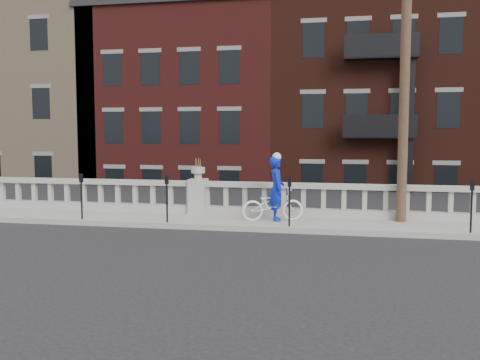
{
  "coord_description": "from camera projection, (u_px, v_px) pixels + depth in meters",
  "views": [
    {
      "loc": [
        4.67,
        -12.35,
        2.75
      ],
      "look_at": [
        1.51,
        3.2,
        1.31
      ],
      "focal_mm": 40.0,
      "sensor_mm": 36.0,
      "label": 1
    }
  ],
  "objects": [
    {
      "name": "planter_pedestal",
      "position": [
        198.0,
        192.0,
        17.01
      ],
      "size": [
        0.55,
        0.55,
        1.76
      ],
      "color": "gray",
      "rests_on": "sidewalk"
    },
    {
      "name": "bicycle",
      "position": [
        273.0,
        205.0,
        15.6
      ],
      "size": [
        1.91,
        1.19,
        0.95
      ],
      "primitive_type": "imported",
      "rotation": [
        0.0,
        0.0,
        1.91
      ],
      "color": "white",
      "rests_on": "sidewalk"
    },
    {
      "name": "balustrade",
      "position": [
        198.0,
        198.0,
        17.03
      ],
      "size": [
        28.0,
        0.34,
        1.03
      ],
      "color": "gray",
      "rests_on": "sidewalk"
    },
    {
      "name": "lower_level",
      "position": [
        286.0,
        133.0,
        35.37
      ],
      "size": [
        80.0,
        44.0,
        20.8
      ],
      "color": "#605E59",
      "rests_on": "ground"
    },
    {
      "name": "ground",
      "position": [
        155.0,
        243.0,
        13.23
      ],
      "size": [
        120.0,
        120.0,
        0.0
      ],
      "primitive_type": "plane",
      "color": "black",
      "rests_on": "ground"
    },
    {
      "name": "cyclist",
      "position": [
        277.0,
        188.0,
        15.62
      ],
      "size": [
        0.6,
        0.77,
        1.88
      ],
      "primitive_type": "imported",
      "rotation": [
        0.0,
        0.0,
        1.81
      ],
      "color": "#0C1EB7",
      "rests_on": "sidewalk"
    },
    {
      "name": "parking_meter_a",
      "position": [
        81.0,
        191.0,
        15.85
      ],
      "size": [
        0.1,
        0.09,
        1.36
      ],
      "color": "black",
      "rests_on": "sidewalk"
    },
    {
      "name": "parking_meter_b",
      "position": [
        167.0,
        193.0,
        15.32
      ],
      "size": [
        0.1,
        0.09,
        1.36
      ],
      "color": "black",
      "rests_on": "sidewalk"
    },
    {
      "name": "utility_pole",
      "position": [
        406.0,
        43.0,
        15.04
      ],
      "size": [
        1.6,
        0.28,
        10.0
      ],
      "color": "#422D1E",
      "rests_on": "sidewalk"
    },
    {
      "name": "sidewalk",
      "position": [
        190.0,
        220.0,
        16.15
      ],
      "size": [
        32.0,
        2.2,
        0.15
      ],
      "primitive_type": "cube",
      "color": "gray",
      "rests_on": "ground"
    },
    {
      "name": "parking_meter_d",
      "position": [
        472.0,
        200.0,
        13.69
      ],
      "size": [
        0.1,
        0.09,
        1.36
      ],
      "color": "black",
      "rests_on": "sidewalk"
    },
    {
      "name": "parking_meter_c",
      "position": [
        289.0,
        196.0,
        14.62
      ],
      "size": [
        0.1,
        0.09,
        1.36
      ],
      "color": "black",
      "rests_on": "sidewalk"
    }
  ]
}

